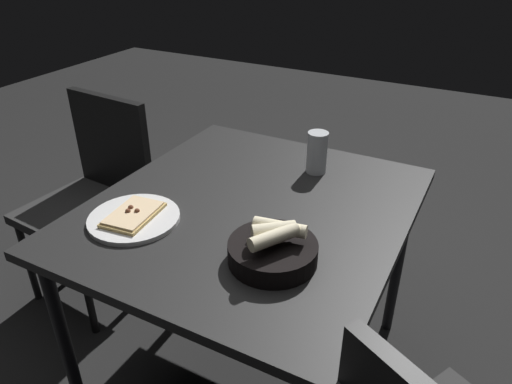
{
  "coord_description": "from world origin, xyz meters",
  "views": [
    {
      "loc": [
        0.6,
        -1.1,
        1.48
      ],
      "look_at": [
        0.02,
        -0.01,
        0.78
      ],
      "focal_mm": 33.35,
      "sensor_mm": 36.0,
      "label": 1
    }
  ],
  "objects": [
    {
      "name": "chair_near",
      "position": [
        -0.83,
        0.15,
        0.5
      ],
      "size": [
        0.47,
        0.47,
        0.87
      ],
      "color": "#2B2B2B",
      "rests_on": "ground"
    },
    {
      "name": "beer_glass",
      "position": [
        0.09,
        0.31,
        0.79
      ],
      "size": [
        0.07,
        0.07,
        0.15
      ],
      "color": "silver",
      "rests_on": "dining_table"
    },
    {
      "name": "dining_table",
      "position": [
        0.0,
        0.0,
        0.66
      ],
      "size": [
        0.93,
        1.03,
        0.73
      ],
      "color": "black",
      "rests_on": "ground"
    },
    {
      "name": "pizza_plate",
      "position": [
        -0.26,
        -0.23,
        0.74
      ],
      "size": [
        0.27,
        0.27,
        0.04
      ],
      "color": "white",
      "rests_on": "dining_table"
    },
    {
      "name": "ground",
      "position": [
        0.0,
        0.0,
        0.0
      ],
      "size": [
        8.0,
        8.0,
        0.0
      ],
      "primitive_type": "plane",
      "color": "black"
    },
    {
      "name": "bread_basket",
      "position": [
        0.19,
        -0.22,
        0.76
      ],
      "size": [
        0.23,
        0.23,
        0.11
      ],
      "color": "black",
      "rests_on": "dining_table"
    }
  ]
}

